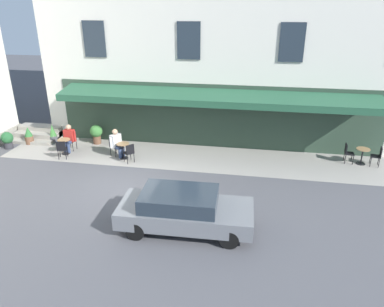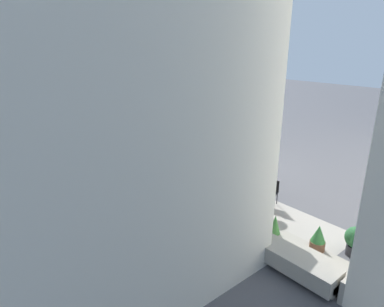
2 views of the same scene
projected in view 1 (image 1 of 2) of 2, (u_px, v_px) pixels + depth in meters
ground_plane at (126, 186)px, 14.48m from camera, size 70.00×70.00×0.00m
sidewalk_cafe_terrace at (216, 159)px, 17.04m from camera, size 20.50×3.20×0.01m
back_alley_steps at (39, 133)px, 19.61m from camera, size 2.40×1.75×0.60m
cafe_table_near_entrance at (362, 154)px, 16.30m from camera, size 0.60×0.60×0.75m
cafe_chair_black_back_row at (348, 152)px, 16.41m from camera, size 0.42×0.42×0.91m
cafe_chair_black_corner_left at (378, 155)px, 16.07m from camera, size 0.47×0.47×0.91m
cafe_table_mid_terrace at (123, 149)px, 16.91m from camera, size 0.60×0.60×0.75m
cafe_chair_black_by_window at (129, 152)px, 16.42m from camera, size 0.57×0.57×0.91m
cafe_chair_black_near_door at (114, 145)px, 17.24m from camera, size 0.54×0.54×0.91m
cafe_table_streetside at (65, 144)px, 17.42m from camera, size 0.60×0.60×0.75m
cafe_chair_black_under_awning at (62, 148)px, 16.82m from camera, size 0.50×0.50×0.91m
cafe_chair_black_corner_right at (72, 139)px, 17.95m from camera, size 0.44×0.44×0.91m
seated_patron_in_red at (69, 137)px, 17.70m from camera, size 0.69×0.60×1.34m
seated_companion_in_white at (117, 142)px, 17.05m from camera, size 0.68×0.65×1.36m
potted_plant_mid_terrace at (7, 139)px, 18.09m from camera, size 0.59×0.59×0.86m
potted_plant_under_sign at (29, 136)px, 18.69m from camera, size 0.42×0.42×0.91m
potted_plant_entrance_left at (96, 133)px, 18.66m from camera, size 0.64×0.64×1.01m
potted_plant_by_steps at (53, 133)px, 18.98m from camera, size 0.38×0.38×0.94m
parked_car_grey at (184, 209)px, 11.53m from camera, size 4.35×1.92×1.33m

